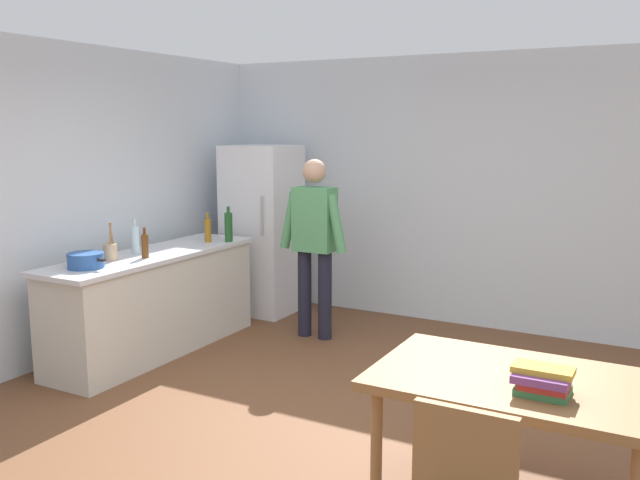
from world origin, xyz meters
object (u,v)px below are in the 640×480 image
object	(u,v)px
utensil_jar	(110,251)
bottle_beer_brown	(145,245)
refrigerator	(262,230)
bottle_oil_amber	(208,230)
book_stack	(543,381)
dining_table	(514,391)
bottle_wine_green	(229,227)
person	(314,236)
cooking_pot	(86,260)
bottle_water_clear	(135,239)

from	to	relation	value
utensil_jar	bottle_beer_brown	bearing A→B (deg)	52.77
refrigerator	bottle_oil_amber	distance (m)	0.92
bottle_oil_amber	bottle_beer_brown	bearing A→B (deg)	-87.96
bottle_beer_brown	book_stack	bearing A→B (deg)	-17.18
dining_table	book_stack	xyz separation A→B (m)	(0.16, -0.17, 0.14)
refrigerator	dining_table	bearing A→B (deg)	-39.29
bottle_wine_green	bottle_beer_brown	distance (m)	1.01
utensil_jar	bottle_beer_brown	world-z (taller)	utensil_jar
person	dining_table	world-z (taller)	person
dining_table	cooking_pot	size ratio (longest dim) A/B	3.50
bottle_water_clear	bottle_oil_amber	distance (m)	0.81
refrigerator	utensil_jar	world-z (taller)	refrigerator
bottle_oil_amber	bottle_beer_brown	xyz separation A→B (m)	(0.03, -0.89, -0.01)
person	refrigerator	bearing A→B (deg)	149.77
bottle_beer_brown	dining_table	bearing A→B (deg)	-15.27
utensil_jar	bottle_oil_amber	distance (m)	1.13
cooking_pot	bottle_water_clear	distance (m)	0.65
refrigerator	dining_table	size ratio (longest dim) A/B	1.29
utensil_jar	cooking_pot	bearing A→B (deg)	-80.24
utensil_jar	dining_table	bearing A→B (deg)	-11.00
bottle_beer_brown	person	bearing A→B (deg)	52.94
utensil_jar	bottle_oil_amber	world-z (taller)	utensil_jar
refrigerator	dining_table	world-z (taller)	refrigerator
refrigerator	bottle_beer_brown	world-z (taller)	refrigerator
cooking_pot	bottle_beer_brown	world-z (taller)	bottle_beer_brown
person	bottle_wine_green	size ratio (longest dim) A/B	5.00
cooking_pot	bottle_beer_brown	bearing A→B (deg)	77.60
book_stack	utensil_jar	bearing A→B (deg)	166.91
refrigerator	bottle_water_clear	bearing A→B (deg)	-96.77
person	dining_table	size ratio (longest dim) A/B	1.21
utensil_jar	book_stack	world-z (taller)	utensil_jar
cooking_pot	bottle_water_clear	size ratio (longest dim) A/B	1.33
person	bottle_beer_brown	bearing A→B (deg)	-127.06
bottle_water_clear	bottle_oil_amber	world-z (taller)	bottle_water_clear
bottle_water_clear	book_stack	xyz separation A→B (m)	(3.67, -1.17, -0.21)
refrigerator	person	xyz separation A→B (m)	(0.95, -0.55, 0.08)
bottle_beer_brown	refrigerator	bearing A→B (deg)	90.25
person	bottle_beer_brown	size ratio (longest dim) A/B	6.54
utensil_jar	bottle_oil_amber	size ratio (longest dim) A/B	1.14
refrigerator	bottle_water_clear	size ratio (longest dim) A/B	6.00
bottle_water_clear	person	bearing A→B (deg)	44.78
bottle_wine_green	bottle_oil_amber	xyz separation A→B (m)	(-0.17, -0.11, -0.03)
refrigerator	bottle_oil_amber	bearing A→B (deg)	-91.51
bottle_wine_green	person	bearing A→B (deg)	16.94
bottle_wine_green	bottle_beer_brown	size ratio (longest dim) A/B	1.31
person	bottle_oil_amber	world-z (taller)	person
dining_table	bottle_wine_green	distance (m)	3.70
dining_table	bottle_oil_amber	xyz separation A→B (m)	(-3.32, 1.79, 0.34)
book_stack	bottle_wine_green	bearing A→B (deg)	148.07
bottle_oil_amber	bottle_beer_brown	distance (m)	0.89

